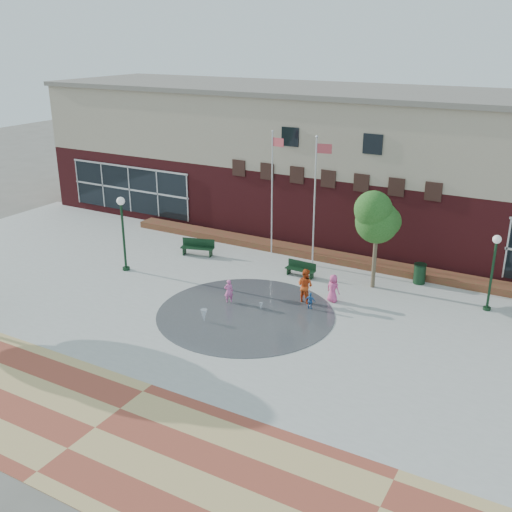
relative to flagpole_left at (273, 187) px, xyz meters
The scene contains 20 objects.
ground 12.07m from the flagpole_left, 75.50° to the right, with size 120.00×120.00×0.00m, color #666056.
plaza_concrete 8.58m from the flagpole_left, 67.87° to the right, with size 46.00×18.00×0.01m, color #A8A8A0.
paver_band 18.67m from the flagpole_left, 81.02° to the right, with size 46.00×6.00×0.01m, color #9A422F.
splash_pad 9.42m from the flagpole_left, 70.42° to the right, with size 8.40×8.40×0.01m, color #383A3D.
library_building 7.10m from the flagpole_left, 66.33° to the left, with size 44.40×10.40×9.20m.
flower_bed 5.02m from the flagpole_left, 12.07° to the left, with size 26.00×1.20×0.40m, color maroon.
flagpole_left is the anchor object (origin of this frame).
flagpole_right 3.13m from the flagpole_left, 13.54° to the right, with size 0.90×0.23×7.39m.
lamp_left 8.81m from the flagpole_left, 131.89° to the right, with size 0.45×0.45×4.22m.
lamp_right 12.96m from the flagpole_left, ahead, with size 0.40×0.40×3.78m.
bench_left 5.84m from the flagpole_left, 145.08° to the right, with size 2.05×1.09×0.99m.
bench_mid 5.53m from the flagpole_left, 39.34° to the right, with size 1.69×0.53×0.84m.
trash_can 9.65m from the flagpole_left, ahead, with size 0.67×0.67×1.10m.
tree_mid 7.29m from the flagpole_left, 15.86° to the right, with size 3.02×3.02×5.09m.
water_jet_a 10.62m from the flagpole_left, 80.49° to the right, with size 0.31×0.31×0.60m, color white.
water_jet_b 9.02m from the flagpole_left, 65.71° to the right, with size 0.17×0.17×0.39m, color white.
child_splash 8.22m from the flagpole_left, 78.52° to the right, with size 0.44×0.29×1.22m, color pink.
adult_red 7.84m from the flagpole_left, 48.92° to the right, with size 0.85×0.66×1.74m, color #D34A19.
adult_pink 8.24m from the flagpole_left, 38.56° to the right, with size 0.70×0.45×1.42m, color #E64D8C.
child_blue 8.83m from the flagpole_left, 48.81° to the right, with size 0.51×0.21×0.87m, color #326FB3.
Camera 1 is at (12.98, -18.97, 12.45)m, focal length 42.00 mm.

